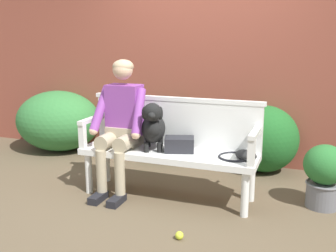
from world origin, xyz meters
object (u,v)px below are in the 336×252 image
at_px(sports_bag, 179,144).
at_px(tennis_ball, 179,235).
at_px(dog_on_bench, 153,126).
at_px(potted_plant, 325,173).
at_px(baseball_glove, 246,155).
at_px(garden_bench, 168,157).
at_px(person_seated, 121,121).
at_px(tennis_racket, 235,156).

bearing_deg(sports_bag, tennis_ball, -70.99).
height_order(dog_on_bench, potted_plant, dog_on_bench).
bearing_deg(sports_bag, potted_plant, 10.35).
bearing_deg(baseball_glove, sports_bag, -145.09).
distance_m(baseball_glove, sports_bag, 0.65).
bearing_deg(garden_bench, sports_bag, 15.60).
relative_size(person_seated, baseball_glove, 6.10).
bearing_deg(person_seated, garden_bench, 1.37).
relative_size(tennis_ball, potted_plant, 0.11).
bearing_deg(tennis_racket, sports_bag, -179.69).
height_order(person_seated, potted_plant, person_seated).
height_order(baseball_glove, sports_bag, sports_bag).
distance_m(person_seated, baseball_glove, 1.27).
relative_size(baseball_glove, potted_plant, 0.37).
height_order(baseball_glove, tennis_ball, baseball_glove).
xyz_separation_m(tennis_racket, sports_bag, (-0.54, -0.00, 0.06)).
xyz_separation_m(baseball_glove, tennis_ball, (-0.38, -0.75, -0.48)).
xyz_separation_m(person_seated, sports_bag, (0.60, 0.04, -0.20)).
relative_size(tennis_racket, sports_bag, 2.06).
height_order(tennis_racket, sports_bag, sports_bag).
bearing_deg(dog_on_bench, potted_plant, 10.81).
bearing_deg(person_seated, potted_plant, 8.38).
height_order(person_seated, baseball_glove, person_seated).
height_order(person_seated, sports_bag, person_seated).
relative_size(garden_bench, baseball_glove, 7.90).
xyz_separation_m(baseball_glove, potted_plant, (0.68, 0.29, -0.19)).
bearing_deg(baseball_glove, tennis_racket, -166.73).
bearing_deg(tennis_ball, sports_bag, 109.01).
xyz_separation_m(garden_bench, tennis_racket, (0.65, 0.03, 0.07)).
bearing_deg(potted_plant, baseball_glove, -156.71).
distance_m(garden_bench, person_seated, 0.60).
distance_m(garden_bench, tennis_ball, 0.94).
height_order(tennis_racket, baseball_glove, baseball_glove).
bearing_deg(tennis_ball, potted_plant, 44.65).
relative_size(dog_on_bench, tennis_racket, 0.85).
height_order(person_seated, tennis_ball, person_seated).
bearing_deg(person_seated, tennis_racket, 2.22).
relative_size(garden_bench, potted_plant, 2.89).
distance_m(tennis_racket, potted_plant, 0.84).
relative_size(person_seated, tennis_ball, 20.34).
height_order(garden_bench, sports_bag, sports_bag).
relative_size(garden_bench, tennis_racket, 3.02).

